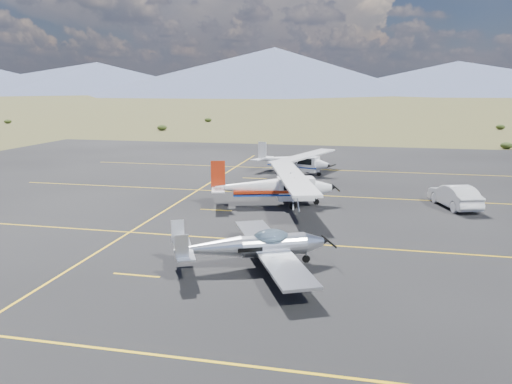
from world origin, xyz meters
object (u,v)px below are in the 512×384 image
at_px(aircraft_low_wing, 255,246).
at_px(aircraft_cessna, 274,186).
at_px(sedan, 455,196).
at_px(aircraft_plain, 294,161).

bearing_deg(aircraft_low_wing, aircraft_cessna, 71.21).
distance_m(aircraft_low_wing, aircraft_cessna, 11.04).
relative_size(aircraft_low_wing, sedan, 1.95).
bearing_deg(aircraft_low_wing, sedan, 27.60).
xyz_separation_m(aircraft_plain, sedan, (11.54, -10.00, -0.41)).
distance_m(aircraft_low_wing, aircraft_plain, 22.97).
bearing_deg(aircraft_plain, sedan, -22.01).
xyz_separation_m(aircraft_cessna, aircraft_plain, (-0.46, 11.94, -0.14)).
bearing_deg(aircraft_low_wing, aircraft_plain, 69.16).
relative_size(aircraft_plain, sedan, 2.28).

